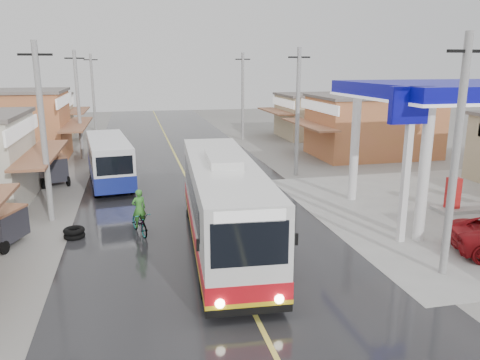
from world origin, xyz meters
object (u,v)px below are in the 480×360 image
at_px(cyclist, 140,219).
at_px(tricycle_near, 2,225).
at_px(second_bus, 109,160).
at_px(tricycle_far, 51,168).
at_px(coach_bus, 223,203).
at_px(tyre_stack, 74,233).

height_order(cyclist, tricycle_near, cyclist).
distance_m(second_bus, tricycle_far, 3.42).
height_order(second_bus, tricycle_far, second_bus).
xyz_separation_m(second_bus, cyclist, (1.56, -9.25, -0.80)).
bearing_deg(coach_bus, tricycle_near, 170.74).
distance_m(coach_bus, tricycle_near, 8.74).
distance_m(second_bus, cyclist, 9.41).
relative_size(cyclist, tricycle_near, 0.88).
relative_size(coach_bus, second_bus, 1.43).
height_order(tricycle_near, tyre_stack, tricycle_near).
xyz_separation_m(cyclist, tyre_stack, (-2.67, 0.12, -0.43)).
bearing_deg(tyre_stack, tricycle_near, -174.33).
bearing_deg(tricycle_near, coach_bus, 7.89).
relative_size(second_bus, cyclist, 4.16).
distance_m(tricycle_far, tyre_stack, 9.89).
bearing_deg(cyclist, tricycle_far, 99.97).
height_order(cyclist, tricycle_far, cyclist).
relative_size(coach_bus, cyclist, 5.95).
relative_size(tricycle_near, tyre_stack, 2.62).
relative_size(tricycle_far, tyre_stack, 2.95).
relative_size(second_bus, tyre_stack, 9.58).
distance_m(coach_bus, second_bus, 12.31).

